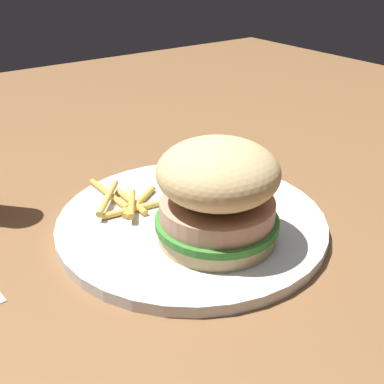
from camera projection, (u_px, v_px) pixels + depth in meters
name	position (u px, v px, depth m)	size (l,w,h in m)	color
ground_plane	(202.00, 223.00, 0.52)	(1.60, 1.60, 0.00)	brown
plate	(192.00, 222.00, 0.51)	(0.28, 0.28, 0.01)	silver
sandwich	(218.00, 192.00, 0.45)	(0.12, 0.12, 0.10)	tan
fries_pile	(124.00, 201.00, 0.52)	(0.11, 0.09, 0.01)	gold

